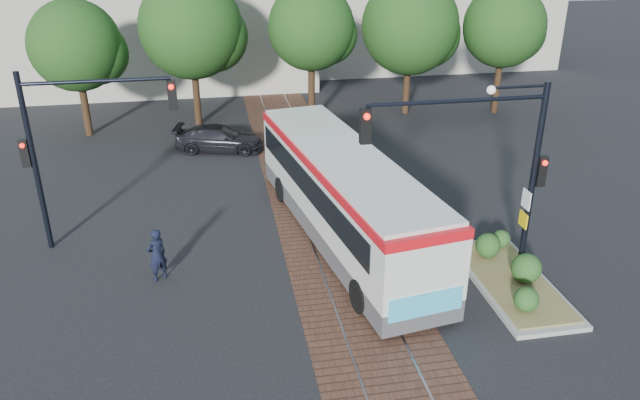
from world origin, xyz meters
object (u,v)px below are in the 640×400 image
Objects in this scene: signal_pole_main at (496,157)px; signal_pole_left at (67,137)px; city_bus at (344,192)px; traffic_island at (512,273)px; parked_car at (219,138)px; officer at (157,255)px.

signal_pole_main is 1.00× the size of signal_pole_left.
city_bus is 1.99× the size of signal_pole_main.
parked_car reaches higher than traffic_island.
traffic_island is 0.87× the size of signal_pole_left.
officer is at bearing -174.22° from city_bus.
city_bus is 10.46m from parked_car.
signal_pole_left is 1.45× the size of parked_car.
traffic_island is at bearing -20.36° from signal_pole_left.
city_bus reaches higher than parked_car.
city_bus reaches higher than officer.
city_bus is at bearing 133.45° from signal_pole_main.
traffic_island is 3.95m from signal_pole_main.
signal_pole_left reaches higher than city_bus.
parked_car is (2.24, 11.26, -0.26)m from officer.
officer is 0.42× the size of parked_car.
signal_pole_main is 1.45× the size of parked_car.
city_bus is 1.99× the size of signal_pole_left.
signal_pole_main is at bearing -55.62° from city_bus.
signal_pole_main is at bearing 133.82° from officer.
city_bus is 2.88× the size of parked_car.
parked_car is (-8.35, 13.39, 0.27)m from traffic_island.
city_bus is at bearing -7.38° from signal_pole_left.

